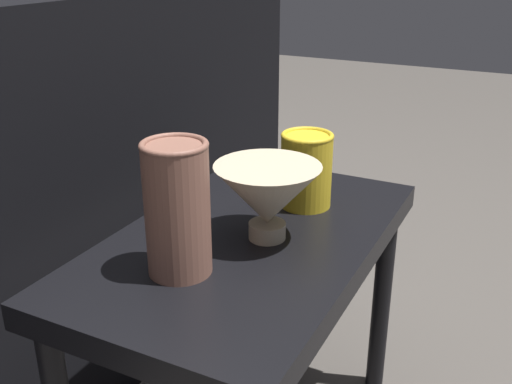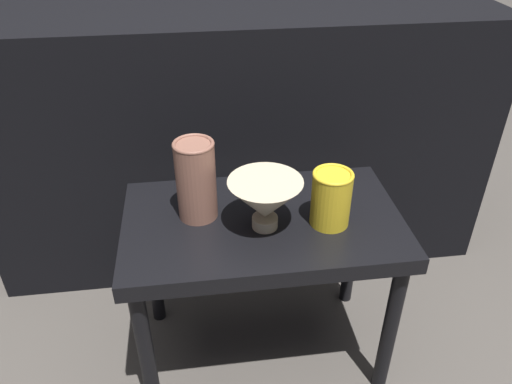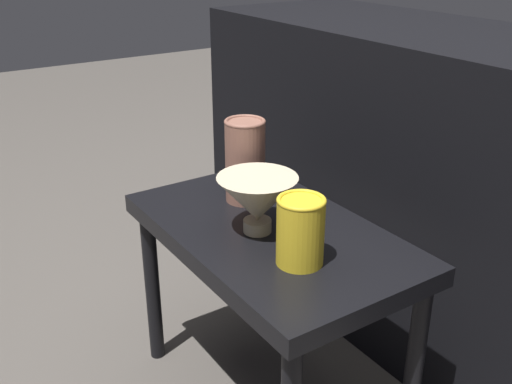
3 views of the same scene
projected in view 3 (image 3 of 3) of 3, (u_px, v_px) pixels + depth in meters
table at (270, 253)px, 1.27m from camera, size 0.64×0.38×0.45m
couch_backdrop at (444, 192)px, 1.54m from camera, size 1.52×0.50×0.80m
bowl at (258, 200)px, 1.20m from camera, size 0.16×0.16×0.12m
vase_textured_left at (245, 160)px, 1.33m from camera, size 0.09×0.09×0.19m
vase_colorful_right at (300, 230)px, 1.08m from camera, size 0.09×0.09×0.13m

